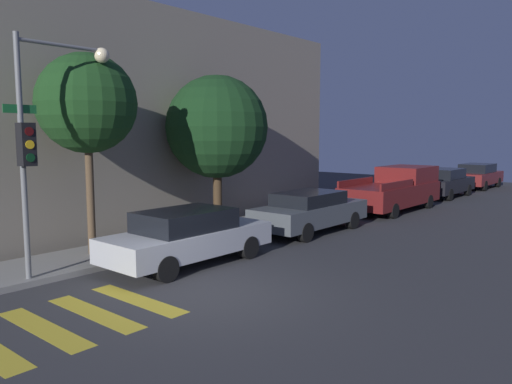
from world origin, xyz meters
name	(u,v)px	position (x,y,z in m)	size (l,w,h in m)	color
ground_plane	(206,295)	(0.00, 0.00, 0.00)	(60.00, 60.00, 0.00)	#333335
sidewalk	(90,258)	(0.00, 4.30, 0.07)	(26.00, 2.20, 0.14)	gray
building_row	(6,120)	(0.00, 8.80, 3.70)	(26.00, 6.00, 7.41)	gray
crosswalk	(44,329)	(-3.01, 0.80, 0.00)	(4.29, 2.60, 0.00)	gold
traffic_light_pole	(45,123)	(-1.52, 3.37, 3.50)	(2.53, 0.56, 5.37)	slate
sedan_near_corner	(188,236)	(1.41, 2.10, 0.73)	(4.48, 1.80, 1.39)	#B7BABF
sedan_middle	(310,211)	(6.85, 2.10, 0.72)	(4.60, 1.79, 1.36)	#4C5156
pickup_truck	(395,189)	(13.34, 2.10, 0.90)	(5.70, 2.11, 1.83)	maroon
sedan_far_end	(444,182)	(19.19, 2.10, 0.77)	(4.51, 1.77, 1.49)	black
sedan_tail_of_row	(478,176)	(24.83, 2.10, 0.77)	(4.52, 1.82, 1.48)	maroon
tree_near_corner	(87,104)	(0.16, 4.44, 4.03)	(2.55, 2.55, 5.32)	brown
tree_midblock	(217,127)	(4.83, 4.44, 3.49)	(3.35, 3.35, 5.17)	#42301E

